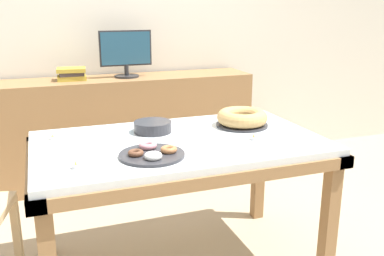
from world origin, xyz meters
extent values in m
cube|color=silver|center=(0.00, 1.74, 1.30)|extent=(8.00, 0.10, 2.60)
cube|color=silver|center=(0.00, 0.00, 0.74)|extent=(1.49, 0.87, 0.04)
cube|color=olive|center=(0.00, -0.41, 0.69)|extent=(1.52, 0.08, 0.06)
cube|color=olive|center=(0.00, 0.41, 0.69)|extent=(1.52, 0.08, 0.06)
cube|color=olive|center=(-0.72, 0.00, 0.69)|extent=(0.08, 0.90, 0.06)
cube|color=olive|center=(0.72, 0.00, 0.69)|extent=(0.08, 0.90, 0.06)
cube|color=olive|center=(0.70, -0.39, 0.35)|extent=(0.07, 0.07, 0.70)
cube|color=olive|center=(-0.70, 0.39, 0.35)|extent=(0.07, 0.07, 0.70)
cube|color=olive|center=(0.70, 0.39, 0.35)|extent=(0.07, 0.07, 0.70)
cube|color=#D1B284|center=(-0.85, 0.23, 0.23)|extent=(0.05, 0.05, 0.45)
cube|color=olive|center=(0.00, 1.44, 0.43)|extent=(2.14, 0.44, 0.87)
cylinder|color=#262628|center=(0.02, 1.44, 0.88)|extent=(0.20, 0.20, 0.02)
cylinder|color=#262628|center=(0.02, 1.44, 0.93)|extent=(0.04, 0.04, 0.09)
cube|color=#262628|center=(0.02, 1.44, 1.11)|extent=(0.42, 0.02, 0.28)
cube|color=navy|center=(0.02, 1.43, 1.11)|extent=(0.40, 0.00, 0.26)
cube|color=#B29933|center=(-0.42, 1.44, 0.89)|extent=(0.23, 0.17, 0.04)
cube|color=#3F3838|center=(-0.42, 1.44, 0.92)|extent=(0.19, 0.16, 0.03)
cube|color=#B29933|center=(-0.42, 1.44, 0.95)|extent=(0.23, 0.19, 0.03)
cylinder|color=#333338|center=(0.43, 0.13, 0.76)|extent=(0.30, 0.30, 0.01)
torus|color=tan|center=(0.43, 0.13, 0.81)|extent=(0.29, 0.29, 0.08)
cylinder|color=#333338|center=(-0.20, -0.20, 0.76)|extent=(0.31, 0.31, 0.01)
torus|color=#B27042|center=(-0.12, -0.21, 0.79)|extent=(0.08, 0.08, 0.03)
torus|color=pink|center=(-0.20, -0.12, 0.79)|extent=(0.09, 0.09, 0.03)
torus|color=brown|center=(-0.28, -0.20, 0.78)|extent=(0.07, 0.07, 0.02)
torus|color=white|center=(-0.21, -0.27, 0.79)|extent=(0.08, 0.08, 0.03)
cylinder|color=#333338|center=(-0.09, 0.19, 0.76)|extent=(0.21, 0.21, 0.01)
cylinder|color=#333338|center=(-0.09, 0.19, 0.77)|extent=(0.21, 0.21, 0.01)
cylinder|color=#333338|center=(-0.09, 0.19, 0.78)|extent=(0.21, 0.21, 0.01)
cylinder|color=#333338|center=(-0.09, 0.19, 0.79)|extent=(0.21, 0.21, 0.01)
cylinder|color=#333338|center=(-0.09, 0.19, 0.80)|extent=(0.21, 0.21, 0.01)
cylinder|color=#333338|center=(-0.09, 0.19, 0.81)|extent=(0.21, 0.21, 0.01)
cylinder|color=silver|center=(-0.63, 0.23, 0.77)|extent=(0.04, 0.04, 0.02)
cylinder|color=white|center=(-0.63, 0.23, 0.77)|extent=(0.03, 0.03, 0.00)
cone|color=#F9B74C|center=(-0.63, 0.23, 0.78)|extent=(0.01, 0.01, 0.02)
cylinder|color=silver|center=(0.37, -0.14, 0.77)|extent=(0.04, 0.04, 0.02)
cylinder|color=white|center=(0.37, -0.14, 0.77)|extent=(0.03, 0.03, 0.00)
cone|color=#F9B74C|center=(0.37, -0.14, 0.78)|extent=(0.01, 0.01, 0.02)
cylinder|color=silver|center=(-0.55, -0.24, 0.77)|extent=(0.04, 0.04, 0.02)
cylinder|color=white|center=(-0.55, -0.24, 0.77)|extent=(0.03, 0.03, 0.00)
cone|color=#F9B74C|center=(-0.55, -0.24, 0.78)|extent=(0.01, 0.01, 0.02)
camera|label=1|loc=(-0.67, -2.04, 1.43)|focal=40.00mm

